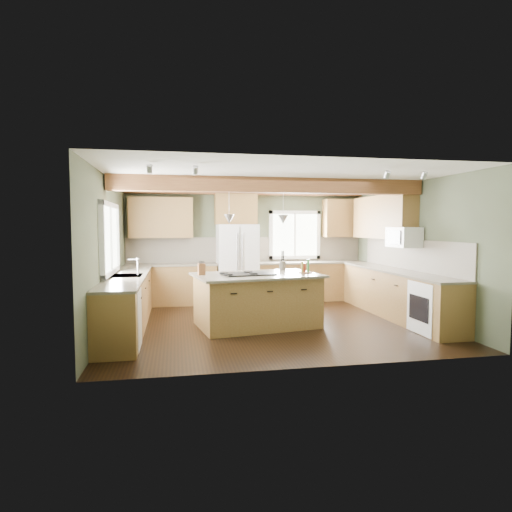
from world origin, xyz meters
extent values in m
plane|color=black|center=(0.00, 0.00, 0.00)|extent=(5.60, 5.60, 0.00)
plane|color=silver|center=(0.00, 0.00, 2.60)|extent=(5.60, 5.60, 0.00)
plane|color=#434833|center=(0.00, 2.50, 1.30)|extent=(5.60, 0.00, 5.60)
plane|color=#434833|center=(-2.80, 0.00, 1.30)|extent=(0.00, 5.00, 5.00)
plane|color=#434833|center=(2.80, 0.00, 1.30)|extent=(0.00, 5.00, 5.00)
cube|color=brown|center=(0.00, -0.16, 2.47)|extent=(5.55, 0.26, 0.26)
cube|color=brown|center=(0.00, 2.40, 2.54)|extent=(5.55, 0.20, 0.10)
cube|color=brown|center=(0.00, 2.48, 1.21)|extent=(5.58, 0.03, 0.58)
cube|color=brown|center=(2.78, 0.05, 1.21)|extent=(0.03, 3.70, 0.58)
cube|color=brown|center=(-1.79, 2.20, 0.44)|extent=(2.02, 0.60, 0.88)
cube|color=brown|center=(-1.79, 2.20, 0.90)|extent=(2.06, 0.64, 0.04)
cube|color=brown|center=(1.49, 2.20, 0.44)|extent=(2.62, 0.60, 0.88)
cube|color=brown|center=(1.49, 2.20, 0.90)|extent=(2.66, 0.64, 0.04)
cube|color=brown|center=(-2.50, 0.05, 0.44)|extent=(0.60, 3.70, 0.88)
cube|color=brown|center=(-2.50, 0.05, 0.90)|extent=(0.64, 3.74, 0.04)
cube|color=brown|center=(2.50, 0.05, 0.44)|extent=(0.60, 3.70, 0.88)
cube|color=brown|center=(2.50, 0.05, 0.90)|extent=(0.64, 3.74, 0.04)
cube|color=brown|center=(-1.99, 2.33, 1.95)|extent=(1.40, 0.35, 0.90)
cube|color=brown|center=(-0.30, 2.33, 2.15)|extent=(0.96, 0.35, 0.70)
cube|color=brown|center=(2.62, 0.90, 1.95)|extent=(0.35, 2.20, 0.90)
cube|color=brown|center=(2.30, 2.33, 1.95)|extent=(0.90, 0.35, 0.90)
cube|color=white|center=(-2.78, 0.05, 1.55)|extent=(0.04, 1.60, 1.05)
cube|color=white|center=(1.15, 2.48, 1.55)|extent=(1.10, 0.04, 1.00)
cube|color=#262628|center=(-2.50, 0.05, 0.91)|extent=(0.50, 0.65, 0.03)
cylinder|color=#B2B2B7|center=(-2.32, 0.05, 1.05)|extent=(0.02, 0.02, 0.28)
cube|color=white|center=(-2.49, -1.25, 0.43)|extent=(0.60, 0.60, 0.84)
cube|color=white|center=(2.49, -1.25, 0.43)|extent=(0.60, 0.72, 0.84)
cube|color=white|center=(2.58, -0.05, 1.55)|extent=(0.40, 0.70, 0.38)
cone|color=#B2B2B7|center=(-0.78, -0.24, 1.88)|extent=(0.18, 0.18, 0.16)
cone|color=#B2B2B7|center=(0.21, -0.08, 1.88)|extent=(0.18, 0.18, 0.16)
cube|color=white|center=(-0.30, 2.12, 0.90)|extent=(0.90, 0.74, 1.80)
cube|color=brown|center=(-0.28, -0.16, 0.44)|extent=(2.18, 1.54, 0.88)
cube|color=brown|center=(-0.28, -0.16, 0.90)|extent=(2.33, 1.69, 0.04)
cube|color=black|center=(-0.45, -0.19, 0.93)|extent=(0.95, 0.71, 0.02)
cube|color=brown|center=(-1.24, -0.13, 1.02)|extent=(0.13, 0.11, 0.20)
cylinder|color=#362E2B|center=(0.35, 0.47, 1.00)|extent=(0.17, 0.17, 0.17)
camera|label=1|loc=(-1.68, -7.49, 1.76)|focal=30.00mm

